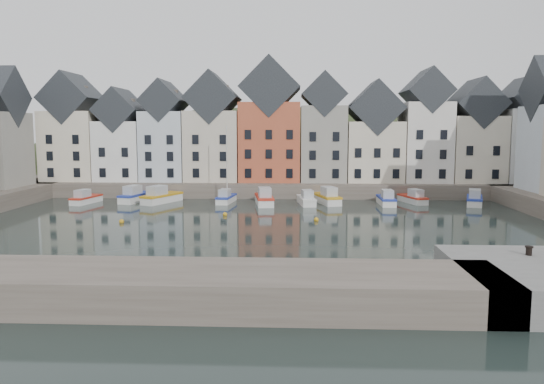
{
  "coord_description": "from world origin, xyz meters",
  "views": [
    {
      "loc": [
        3.8,
        -49.76,
        9.63
      ],
      "look_at": [
        1.32,
        6.0,
        2.92
      ],
      "focal_mm": 35.0,
      "sensor_mm": 36.0,
      "label": 1
    }
  ],
  "objects": [
    {
      "name": "boat_d",
      "position": [
        -5.23,
        18.29,
        0.66
      ],
      "size": [
        2.23,
        5.49,
        10.21
      ],
      "rotation": [
        0.0,
        0.0,
        -0.11
      ],
      "color": "silver",
      "rests_on": "ground"
    },
    {
      "name": "boat_h",
      "position": [
        15.32,
        17.27,
        0.65
      ],
      "size": [
        1.79,
        5.71,
        2.19
      ],
      "rotation": [
        0.0,
        0.0,
        -0.0
      ],
      "color": "silver",
      "rests_on": "ground"
    },
    {
      "name": "boat_c",
      "position": [
        -13.68,
        17.81,
        0.76
      ],
      "size": [
        4.53,
        6.87,
        2.54
      ],
      "rotation": [
        0.0,
        0.0,
        -0.41
      ],
      "color": "silver",
      "rests_on": "ground"
    },
    {
      "name": "boat_b",
      "position": [
        -17.28,
        18.72,
        0.73
      ],
      "size": [
        3.42,
        6.67,
        2.45
      ],
      "rotation": [
        0.0,
        0.0,
        -0.24
      ],
      "color": "silver",
      "rests_on": "ground"
    },
    {
      "name": "boat_j",
      "position": [
        26.43,
        17.62,
        0.68
      ],
      "size": [
        3.59,
        6.2,
        2.27
      ],
      "rotation": [
        0.0,
        0.0,
        -0.32
      ],
      "color": "silver",
      "rests_on": "ground"
    },
    {
      "name": "far_quay",
      "position": [
        0.0,
        30.0,
        1.0
      ],
      "size": [
        90.0,
        16.0,
        2.0
      ],
      "primitive_type": "cube",
      "color": "brown",
      "rests_on": "ground"
    },
    {
      "name": "hillside",
      "position": [
        0.02,
        56.0,
        -17.96
      ],
      "size": [
        153.6,
        70.4,
        64.0
      ],
      "color": "#28361B",
      "rests_on": "ground"
    },
    {
      "name": "boat_e",
      "position": [
        -0.15,
        16.74,
        0.75
      ],
      "size": [
        2.92,
        6.74,
        2.5
      ],
      "rotation": [
        0.0,
        0.0,
        0.14
      ],
      "color": "silver",
      "rests_on": "ground"
    },
    {
      "name": "boat_g",
      "position": [
        7.87,
        18.18,
        0.73
      ],
      "size": [
        3.7,
        6.72,
        2.47
      ],
      "rotation": [
        0.0,
        0.0,
        0.28
      ],
      "color": "silver",
      "rests_on": "ground"
    },
    {
      "name": "boat_f",
      "position": [
        5.22,
        16.97,
        0.64
      ],
      "size": [
        2.51,
        5.76,
        2.14
      ],
      "rotation": [
        0.0,
        0.0,
        0.14
      ],
      "color": "silver",
      "rests_on": "ground"
    },
    {
      "name": "ground",
      "position": [
        0.0,
        0.0,
        0.0
      ],
      "size": [
        260.0,
        260.0,
        0.0
      ],
      "primitive_type": "plane",
      "color": "black",
      "rests_on": "ground"
    },
    {
      "name": "mooring_buoys",
      "position": [
        -4.0,
        5.33,
        0.15
      ],
      "size": [
        20.5,
        5.5,
        0.5
      ],
      "color": "#C88F17",
      "rests_on": "ground"
    },
    {
      "name": "near_wall",
      "position": [
        -10.0,
        -22.0,
        1.0
      ],
      "size": [
        50.0,
        6.0,
        2.0
      ],
      "primitive_type": "cube",
      "color": "brown",
      "rests_on": "ground"
    },
    {
      "name": "far_terrace",
      "position": [
        3.21,
        28.0,
        8.88
      ],
      "size": [
        72.37,
        8.16,
        17.78
      ],
      "color": "beige",
      "rests_on": "far_quay"
    },
    {
      "name": "boat_a",
      "position": [
        -23.26,
        16.8,
        0.61
      ],
      "size": [
        2.64,
        5.58,
        2.06
      ],
      "rotation": [
        0.0,
        0.0,
        -0.19
      ],
      "color": "silver",
      "rests_on": "ground"
    },
    {
      "name": "boat_i",
      "position": [
        19.08,
        19.05,
        0.61
      ],
      "size": [
        3.18,
        5.62,
        2.06
      ],
      "rotation": [
        0.0,
        0.0,
        0.3
      ],
      "color": "silver",
      "rests_on": "ground"
    },
    {
      "name": "mooring_bollard",
      "position": [
        17.95,
        -17.72,
        2.31
      ],
      "size": [
        0.48,
        0.48,
        0.56
      ],
      "color": "black",
      "rests_on": "near_quay"
    }
  ]
}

